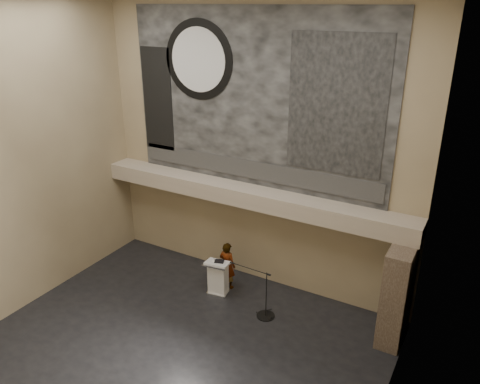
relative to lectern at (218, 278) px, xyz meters
The scene contains 20 objects.
floor 2.66m from the lectern, 81.10° to the right, with size 10.00×10.00×0.00m, color black.
wall_back 3.98m from the lectern, 74.28° to the left, with size 10.00×0.02×8.50m, color #857254.
wall_front 7.55m from the lectern, 86.49° to the right, with size 10.00×0.02×8.50m, color #857254.
wall_left 6.44m from the lectern, 150.79° to the right, with size 0.02×8.00×8.50m, color #857254.
wall_right 7.03m from the lectern, 25.44° to the right, with size 0.02×8.00×8.50m, color #857254.
soffit 2.64m from the lectern, 68.65° to the left, with size 10.00×0.80×0.50m, color gray.
sprinkler_left 2.62m from the lectern, 140.71° to the left, with size 0.04×0.04×0.06m, color #B2893D.
sprinkler_right 3.28m from the lectern, 23.05° to the left, with size 0.04×0.04×0.06m, color #B2893D.
banner 5.35m from the lectern, 73.96° to the left, with size 8.00×0.05×5.00m, color black.
banner_text_strip 3.41m from the lectern, 73.51° to the left, with size 7.76×0.02×0.55m, color #2B2B2B.
banner_clock_rim 6.45m from the lectern, 135.78° to the left, with size 2.30×2.30×0.02m, color black.
banner_clock_face 6.44m from the lectern, 136.21° to the left, with size 1.84×1.84×0.02m, color silver.
banner_building_print 6.10m from the lectern, 25.88° to the left, with size 2.60×0.02×3.60m, color black.
banner_brick_print 5.86m from the lectern, 155.60° to the left, with size 1.10×0.02×3.20m, color black.
stone_pier 5.15m from the lectern, ahead, with size 0.60×1.40×2.70m, color #403227.
lectern is the anchor object (origin of this frame).
binder 0.57m from the lectern, 27.34° to the left, with size 0.27×0.22×0.04m, color black.
papers 0.56m from the lectern, behind, with size 0.20×0.27×0.01m, color white.
speaker_person 0.50m from the lectern, 82.21° to the left, with size 0.56×0.37×1.53m, color silver.
mic_stand 1.78m from the lectern, ahead, with size 1.44×0.52×1.43m.
Camera 1 is at (6.13, -7.58, 8.26)m, focal length 35.00 mm.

